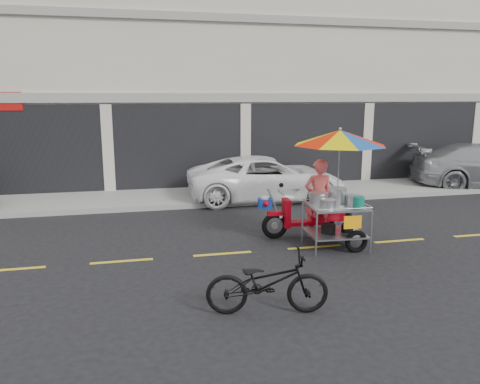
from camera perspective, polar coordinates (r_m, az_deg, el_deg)
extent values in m
plane|color=black|center=(10.17, 9.08, -6.65)|extent=(90.00, 90.00, 0.00)
cube|color=gray|center=(15.22, 1.48, -0.05)|extent=(45.00, 3.00, 0.15)
cube|color=beige|center=(19.80, -2.08, 14.10)|extent=(36.00, 8.00, 8.00)
cube|color=black|center=(15.93, 0.66, 5.50)|extent=(35.28, 0.06, 2.90)
cube|color=gray|center=(15.82, 0.69, 11.44)|extent=(36.00, 0.12, 0.30)
cube|color=gray|center=(16.00, 0.71, 20.43)|extent=(36.00, 0.12, 0.25)
cube|color=gold|center=(10.17, 9.09, -6.63)|extent=(42.00, 0.10, 0.01)
imported|color=white|center=(14.41, 3.23, 1.69)|extent=(4.91, 2.39, 1.35)
imported|color=black|center=(7.02, 3.35, -10.99)|extent=(1.89, 0.93, 0.95)
torus|color=black|center=(10.59, 4.25, -4.12)|extent=(0.61, 0.15, 0.60)
torus|color=black|center=(11.06, 12.27, -3.66)|extent=(0.61, 0.15, 0.60)
cylinder|color=#9EA0A5|center=(10.59, 4.25, -4.12)|extent=(0.15, 0.07, 0.15)
cylinder|color=#9EA0A5|center=(11.06, 12.27, -3.66)|extent=(0.15, 0.07, 0.15)
cube|color=#A90311|center=(10.51, 4.28, -2.63)|extent=(0.34, 0.14, 0.08)
cylinder|color=#9EA0A5|center=(10.47, 4.29, -1.79)|extent=(0.39, 0.07, 0.85)
cube|color=#A90311|center=(10.58, 5.67, -2.56)|extent=(0.15, 0.37, 0.63)
cube|color=#A90311|center=(10.77, 8.09, -3.70)|extent=(0.86, 0.34, 0.08)
cube|color=#A90311|center=(10.86, 10.52, -2.32)|extent=(0.81, 0.32, 0.42)
cube|color=black|center=(10.77, 10.04, -1.10)|extent=(0.70, 0.29, 0.11)
cylinder|color=#9EA0A5|center=(10.43, 4.99, -0.07)|extent=(0.07, 0.58, 0.04)
sphere|color=black|center=(10.63, 5.05, 0.85)|extent=(0.11, 0.11, 0.11)
cylinder|color=white|center=(10.56, 4.94, -2.98)|extent=(0.13, 0.13, 0.05)
cube|color=#0C3397|center=(10.40, 3.05, -1.39)|extent=(0.29, 0.25, 0.21)
cylinder|color=white|center=(10.37, 3.06, -0.70)|extent=(0.18, 0.18, 0.05)
cone|color=#A90311|center=(10.23, 3.27, -1.50)|extent=(0.20, 0.24, 0.19)
torus|color=black|center=(9.95, 13.99, -5.88)|extent=(0.49, 0.13, 0.49)
cylinder|color=#9EA0A5|center=(9.47, 9.30, -5.20)|extent=(0.04, 0.04, 0.90)
cylinder|color=#9EA0A5|center=(10.34, 7.61, -3.70)|extent=(0.04, 0.04, 0.90)
cylinder|color=#9EA0A5|center=(9.90, 15.70, -4.74)|extent=(0.04, 0.04, 0.90)
cylinder|color=#9EA0A5|center=(10.73, 13.55, -3.35)|extent=(0.04, 0.04, 0.90)
cube|color=#9EA0A5|center=(10.13, 11.53, -4.94)|extent=(1.21, 1.01, 0.03)
cube|color=#9EA0A5|center=(9.98, 11.67, -1.74)|extent=(1.21, 1.01, 0.04)
cylinder|color=#9EA0A5|center=(9.54, 12.71, -2.02)|extent=(1.16, 0.09, 0.03)
cylinder|color=#9EA0A5|center=(10.40, 10.74, -0.80)|extent=(1.16, 0.09, 0.03)
cylinder|color=#9EA0A5|center=(9.77, 8.50, -1.53)|extent=(0.08, 0.95, 0.03)
cylinder|color=#9EA0A5|center=(10.19, 14.73, -1.25)|extent=(0.08, 0.95, 0.03)
cylinder|color=#9EA0A5|center=(10.56, 10.61, -4.22)|extent=(0.08, 0.79, 0.04)
cylinder|color=#9EA0A5|center=(10.43, 10.72, -1.43)|extent=(0.08, 0.79, 0.04)
cube|color=#FFA207|center=(9.64, 13.58, -3.61)|extent=(0.37, 0.04, 0.26)
cylinder|color=#B7B7BC|center=(10.04, 9.58, -0.80)|extent=(0.41, 0.41, 0.23)
cylinder|color=#B7B7BC|center=(10.19, 11.79, -0.46)|extent=(0.39, 0.39, 0.31)
cylinder|color=#B7B7BC|center=(10.16, 13.70, -0.96)|extent=(0.32, 0.32, 0.18)
cylinder|color=#B7B7BC|center=(9.69, 10.64, -1.47)|extent=(0.33, 0.33, 0.16)
cylinder|color=#106A56|center=(9.85, 14.26, -1.22)|extent=(0.24, 0.24, 0.23)
cylinder|color=black|center=(10.05, 10.71, -4.39)|extent=(0.31, 0.31, 0.19)
cylinder|color=black|center=(10.20, 12.94, -4.30)|extent=(0.27, 0.27, 0.17)
cylinder|color=#9EA0A5|center=(9.95, 11.92, 2.85)|extent=(0.03, 0.03, 1.58)
sphere|color=#9EA0A5|center=(9.86, 12.12, 7.53)|extent=(0.06, 0.06, 0.06)
imported|color=#ED5957|center=(10.72, 9.52, -0.75)|extent=(0.67, 0.46, 1.79)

